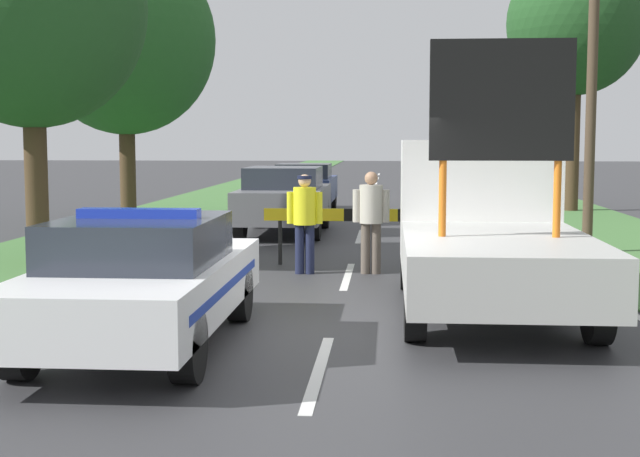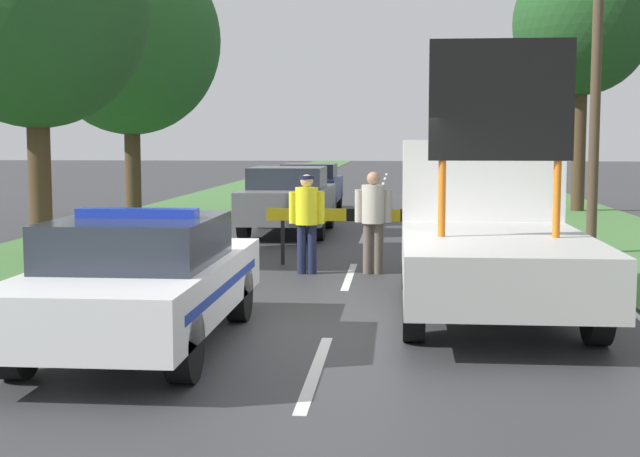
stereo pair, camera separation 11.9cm
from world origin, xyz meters
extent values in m
plane|color=#333335|center=(0.00, 0.00, 0.00)|extent=(160.00, 160.00, 0.00)
cube|color=silver|center=(0.00, -1.75, 0.00)|extent=(0.12, 2.86, 0.01)
cube|color=silver|center=(0.00, 4.26, 0.00)|extent=(0.12, 2.86, 0.01)
cube|color=silver|center=(0.00, 10.28, 0.00)|extent=(0.12, 2.86, 0.01)
cube|color=silver|center=(0.00, 16.29, 0.00)|extent=(0.12, 2.86, 0.01)
cube|color=silver|center=(0.00, 22.31, 0.00)|extent=(0.12, 2.86, 0.01)
cube|color=silver|center=(0.00, 28.32, 0.00)|extent=(0.12, 2.86, 0.01)
cube|color=silver|center=(0.00, 34.34, 0.00)|extent=(0.12, 2.86, 0.01)
cube|color=silver|center=(0.00, 40.36, 0.00)|extent=(0.12, 2.86, 0.01)
cube|color=silver|center=(0.00, 46.37, 0.00)|extent=(0.12, 2.86, 0.01)
cube|color=silver|center=(-3.84, 16.86, 0.00)|extent=(0.10, 64.14, 0.01)
cube|color=silver|center=(3.84, 16.86, 0.00)|extent=(0.10, 64.14, 0.01)
cube|color=#427038|center=(-5.78, 20.00, 0.01)|extent=(3.69, 120.00, 0.03)
cube|color=#427038|center=(5.78, 20.00, 0.01)|extent=(3.69, 120.00, 0.03)
cube|color=white|center=(-1.97, -0.87, 0.64)|extent=(1.84, 4.57, 0.59)
cube|color=#282D38|center=(-1.97, -1.01, 1.18)|extent=(1.62, 2.10, 0.48)
cylinder|color=black|center=(-2.77, 0.55, 0.35)|extent=(0.24, 0.69, 0.69)
cylinder|color=black|center=(-1.17, 0.55, 0.35)|extent=(0.24, 0.69, 0.69)
cylinder|color=black|center=(-2.77, -2.29, 0.35)|extent=(0.24, 0.69, 0.69)
cylinder|color=black|center=(-1.17, -2.29, 0.35)|extent=(0.24, 0.69, 0.69)
cube|color=#1E38C6|center=(-1.97, -1.01, 1.47)|extent=(1.29, 0.24, 0.10)
cube|color=#193399|center=(-1.97, -0.87, 0.67)|extent=(1.85, 3.74, 0.10)
cube|color=black|center=(-1.97, 1.45, 0.58)|extent=(1.01, 0.08, 0.35)
cube|color=white|center=(1.97, 3.07, 1.34)|extent=(2.23, 1.64, 1.80)
cube|color=#232833|center=(1.97, 3.87, 1.66)|extent=(1.90, 0.04, 0.79)
cube|color=#B2B2AD|center=(1.97, 0.37, 0.77)|extent=(2.23, 3.76, 0.66)
cylinder|color=#D16619|center=(1.30, 0.37, 1.55)|extent=(0.09, 0.09, 0.90)
cylinder|color=#D16619|center=(2.64, 0.37, 1.55)|extent=(0.09, 0.09, 0.90)
cube|color=black|center=(1.97, 0.37, 2.70)|extent=(1.67, 0.12, 1.41)
cylinder|color=black|center=(0.97, 3.07, 0.44)|extent=(0.24, 0.87, 0.87)
cylinder|color=black|center=(2.97, 3.07, 0.44)|extent=(0.24, 0.87, 0.87)
cylinder|color=black|center=(0.97, -0.38, 0.44)|extent=(0.24, 0.87, 0.87)
cylinder|color=black|center=(2.97, -0.38, 0.44)|extent=(0.24, 0.87, 0.87)
cylinder|color=black|center=(-1.27, 5.52, 0.40)|extent=(0.07, 0.07, 0.80)
cylinder|color=black|center=(1.02, 5.52, 0.40)|extent=(0.07, 0.07, 0.80)
cube|color=yellow|center=(-1.32, 5.52, 0.90)|extent=(0.48, 0.08, 0.22)
cube|color=black|center=(-0.84, 5.52, 0.90)|extent=(0.48, 0.08, 0.22)
cube|color=yellow|center=(-0.37, 5.52, 0.90)|extent=(0.48, 0.08, 0.22)
cube|color=black|center=(0.11, 5.52, 0.90)|extent=(0.48, 0.08, 0.22)
cube|color=yellow|center=(0.59, 5.52, 0.90)|extent=(0.48, 0.08, 0.22)
cube|color=black|center=(1.06, 5.52, 0.90)|extent=(0.48, 0.08, 0.22)
cylinder|color=#191E38|center=(-0.82, 4.47, 0.41)|extent=(0.16, 0.16, 0.83)
cylinder|color=#191E38|center=(-0.64, 4.47, 0.41)|extent=(0.16, 0.16, 0.83)
cylinder|color=yellow|center=(-0.73, 4.47, 1.14)|extent=(0.38, 0.38, 0.62)
cylinder|color=yellow|center=(-0.97, 4.47, 1.11)|extent=(0.12, 0.12, 0.53)
cylinder|color=yellow|center=(-0.49, 4.47, 1.11)|extent=(0.12, 0.12, 0.53)
sphere|color=tan|center=(-0.73, 4.47, 1.56)|extent=(0.21, 0.21, 0.21)
cylinder|color=#141933|center=(-0.73, 4.47, 1.62)|extent=(0.25, 0.25, 0.05)
cylinder|color=brown|center=(0.28, 4.57, 0.43)|extent=(0.16, 0.16, 0.85)
cylinder|color=brown|center=(0.46, 4.57, 0.43)|extent=(0.16, 0.16, 0.85)
cylinder|color=#B2AD9E|center=(0.37, 4.57, 1.17)|extent=(0.39, 0.39, 0.64)
cylinder|color=#B2AD9E|center=(0.13, 4.57, 1.14)|extent=(0.13, 0.13, 0.54)
cylinder|color=#B2AD9E|center=(0.62, 4.57, 1.14)|extent=(0.13, 0.13, 0.54)
sphere|color=#A57A5B|center=(0.37, 4.57, 1.60)|extent=(0.22, 0.22, 0.22)
cube|color=black|center=(-2.80, 6.00, 0.01)|extent=(0.48, 0.48, 0.03)
cone|color=orange|center=(-2.80, 6.00, 0.34)|extent=(0.41, 0.41, 0.63)
cylinder|color=white|center=(-2.80, 6.00, 0.38)|extent=(0.23, 0.23, 0.09)
cube|color=black|center=(-2.10, 2.59, 0.01)|extent=(0.36, 0.36, 0.03)
cone|color=orange|center=(-2.10, 2.59, 0.27)|extent=(0.31, 0.31, 0.48)
cylinder|color=white|center=(-2.10, 2.59, 0.29)|extent=(0.17, 0.17, 0.07)
cube|color=slate|center=(-1.81, 10.74, 0.73)|extent=(1.92, 4.40, 0.73)
cube|color=#282D38|center=(-1.81, 10.61, 1.34)|extent=(1.69, 2.03, 0.50)
cylinder|color=black|center=(-2.65, 12.10, 0.36)|extent=(0.24, 0.72, 0.72)
cylinder|color=black|center=(-0.97, 12.10, 0.36)|extent=(0.24, 0.72, 0.72)
cylinder|color=black|center=(-2.65, 9.37, 0.36)|extent=(0.24, 0.72, 0.72)
cylinder|color=black|center=(-0.97, 9.37, 0.36)|extent=(0.24, 0.72, 0.72)
cube|color=navy|center=(-1.95, 17.21, 0.70)|extent=(1.80, 4.05, 0.70)
cube|color=#282D38|center=(-1.95, 17.09, 1.26)|extent=(1.59, 1.86, 0.43)
cylinder|color=black|center=(-2.73, 18.47, 0.35)|extent=(0.24, 0.70, 0.70)
cylinder|color=black|center=(-1.17, 18.47, 0.35)|extent=(0.24, 0.70, 0.70)
cylinder|color=black|center=(-2.73, 15.96, 0.35)|extent=(0.24, 0.70, 0.70)
cylinder|color=black|center=(-1.17, 15.96, 0.35)|extent=(0.24, 0.70, 0.70)
cube|color=silver|center=(2.21, 24.41, 0.60)|extent=(1.86, 4.53, 0.56)
cube|color=#282D38|center=(2.21, 24.27, 1.15)|extent=(1.64, 2.08, 0.54)
cylinder|color=black|center=(1.40, 25.82, 0.32)|extent=(0.24, 0.64, 0.64)
cylinder|color=black|center=(3.02, 25.82, 0.32)|extent=(0.24, 0.64, 0.64)
cylinder|color=black|center=(1.40, 23.01, 0.32)|extent=(0.24, 0.64, 0.64)
cylinder|color=black|center=(3.02, 23.01, 0.32)|extent=(0.24, 0.64, 0.64)
cylinder|color=#42301E|center=(-5.56, 5.10, 1.52)|extent=(0.40, 0.40, 3.04)
ellipsoid|color=#1E471E|center=(-5.56, 5.10, 4.54)|extent=(4.01, 4.01, 4.21)
cylinder|color=#42301E|center=(-6.27, 13.01, 1.53)|extent=(0.42, 0.42, 3.06)
ellipsoid|color=#235623|center=(-6.27, 13.01, 4.84)|extent=(4.74, 4.74, 4.97)
cylinder|color=#42301E|center=(6.31, 17.89, 2.10)|extent=(0.41, 0.41, 4.20)
ellipsoid|color=#1E471E|center=(6.31, 17.89, 5.78)|extent=(4.19, 4.19, 4.40)
cylinder|color=#473828|center=(4.56, 7.50, 3.43)|extent=(0.20, 0.20, 6.86)
camera|label=1|loc=(0.67, -10.22, 2.26)|focal=50.00mm
camera|label=2|loc=(0.79, -10.21, 2.26)|focal=50.00mm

